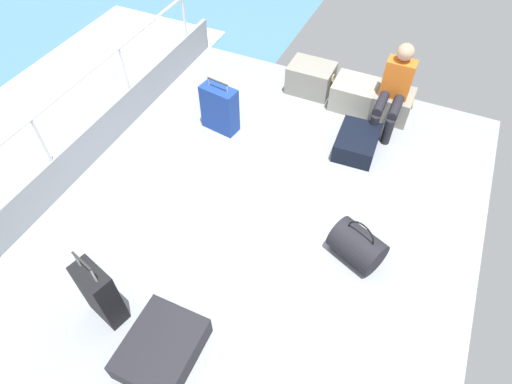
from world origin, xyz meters
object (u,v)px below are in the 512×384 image
suitcase_1 (162,348)px  suitcase_2 (100,294)px  cargo_crate_0 (311,78)px  passenger_seated (395,88)px  cargo_crate_1 (354,94)px  suitcase_0 (357,142)px  suitcase_3 (220,109)px  duffel_bag (357,245)px  cargo_crate_2 (391,104)px

suitcase_1 → suitcase_2: bearing=169.4°
cargo_crate_0 → passenger_seated: passenger_seated is taller
cargo_crate_0 → cargo_crate_1: (0.64, -0.08, -0.02)m
suitcase_0 → suitcase_2: 3.30m
cargo_crate_1 → suitcase_3: size_ratio=0.82×
suitcase_2 → duffel_bag: bearing=39.3°
suitcase_1 → cargo_crate_1: bearing=83.0°
cargo_crate_2 → suitcase_3: (-1.89, -1.16, 0.13)m
cargo_crate_2 → suitcase_3: 2.22m
cargo_crate_0 → duffel_bag: duffel_bag is taller
passenger_seated → duffel_bag: (0.22, -2.14, -0.36)m
suitcase_2 → suitcase_1: bearing=-10.6°
suitcase_1 → duffel_bag: 2.01m
cargo_crate_2 → duffel_bag: (0.22, -2.31, 0.00)m
cargo_crate_2 → suitcase_2: (-1.62, -3.82, 0.17)m
suitcase_3 → passenger_seated: bearing=27.4°
suitcase_0 → suitcase_1: suitcase_0 is taller
cargo_crate_2 → suitcase_1: cargo_crate_2 is taller
cargo_crate_0 → passenger_seated: bearing=-12.4°
suitcase_0 → suitcase_2: (-1.42, -2.98, 0.22)m
passenger_seated → cargo_crate_2: bearing=90.0°
cargo_crate_1 → duffel_bag: duffel_bag is taller
cargo_crate_0 → cargo_crate_2: bearing=-3.6°
cargo_crate_2 → duffel_bag: 2.32m
suitcase_1 → duffel_bag: duffel_bag is taller
cargo_crate_1 → suitcase_0: 0.88m
cargo_crate_2 → suitcase_1: bearing=-103.9°
suitcase_3 → cargo_crate_2: bearing=31.5°
cargo_crate_0 → suitcase_0: 1.30m
cargo_crate_0 → cargo_crate_2: (1.13, -0.07, -0.02)m
suitcase_3 → duffel_bag: (2.10, -1.16, -0.12)m
suitcase_0 → suitcase_3: size_ratio=0.91×
cargo_crate_2 → duffel_bag: bearing=-84.7°
suitcase_3 → cargo_crate_0: bearing=58.3°
suitcase_0 → suitcase_3: 1.72m
suitcase_3 → duffel_bag: bearing=-28.9°
suitcase_2 → duffel_bag: 2.38m
cargo_crate_1 → suitcase_0: cargo_crate_1 is taller
cargo_crate_1 → suitcase_2: 3.97m
cargo_crate_1 → suitcase_1: bearing=-97.0°
cargo_crate_1 → passenger_seated: bearing=-18.7°
cargo_crate_1 → suitcase_1: size_ratio=0.83×
passenger_seated → duffel_bag: size_ratio=1.79×
passenger_seated → suitcase_1: passenger_seated is taller
suitcase_3 → suitcase_1: bearing=-71.8°
suitcase_0 → suitcase_2: size_ratio=0.74×
passenger_seated → suitcase_2: size_ratio=1.21×
cargo_crate_2 → duffel_bag: size_ratio=0.93×
passenger_seated → suitcase_3: bearing=-152.6°
cargo_crate_2 → suitcase_0: 0.86m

